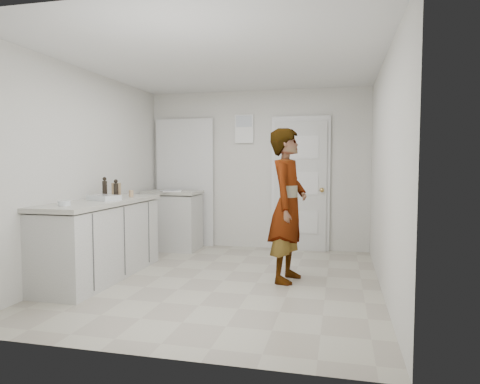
% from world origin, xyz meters
% --- Properties ---
extents(ground, '(4.00, 4.00, 0.00)m').
position_xyz_m(ground, '(0.00, 0.00, 0.00)').
color(ground, '#A09786').
rests_on(ground, ground).
extents(room_shell, '(4.00, 4.00, 4.00)m').
position_xyz_m(room_shell, '(-0.17, 1.95, 1.02)').
color(room_shell, beige).
rests_on(room_shell, ground).
extents(main_counter, '(0.64, 1.96, 0.93)m').
position_xyz_m(main_counter, '(-1.45, -0.20, 0.43)').
color(main_counter, silver).
rests_on(main_counter, ground).
extents(side_counter, '(0.84, 0.61, 0.93)m').
position_xyz_m(side_counter, '(-1.25, 1.55, 0.43)').
color(side_counter, silver).
rests_on(side_counter, ground).
extents(person, '(0.52, 0.70, 1.76)m').
position_xyz_m(person, '(0.72, 0.18, 0.88)').
color(person, silver).
rests_on(person, ground).
extents(cake_mix_box, '(0.12, 0.08, 0.18)m').
position_xyz_m(cake_mix_box, '(-1.53, 0.32, 1.01)').
color(cake_mix_box, '#966F4B').
rests_on(cake_mix_box, main_counter).
extents(spice_jar, '(0.06, 0.06, 0.09)m').
position_xyz_m(spice_jar, '(-1.32, 0.31, 0.97)').
color(spice_jar, tan).
rests_on(spice_jar, main_counter).
extents(oil_cruet_a, '(0.06, 0.06, 0.24)m').
position_xyz_m(oil_cruet_a, '(-1.43, 0.13, 1.04)').
color(oil_cruet_a, black).
rests_on(oil_cruet_a, main_counter).
extents(oil_cruet_b, '(0.06, 0.06, 0.27)m').
position_xyz_m(oil_cruet_b, '(-1.55, 0.08, 1.05)').
color(oil_cruet_b, black).
rests_on(oil_cruet_b, main_counter).
extents(baking_dish, '(0.41, 0.34, 0.06)m').
position_xyz_m(baking_dish, '(-1.42, -0.18, 0.95)').
color(baking_dish, silver).
rests_on(baking_dish, main_counter).
extents(egg_bowl, '(0.13, 0.13, 0.05)m').
position_xyz_m(egg_bowl, '(-1.47, -0.84, 0.95)').
color(egg_bowl, silver).
rests_on(egg_bowl, main_counter).
extents(papers, '(0.36, 0.41, 0.01)m').
position_xyz_m(papers, '(-1.20, 1.41, 0.93)').
color(papers, white).
rests_on(papers, side_counter).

